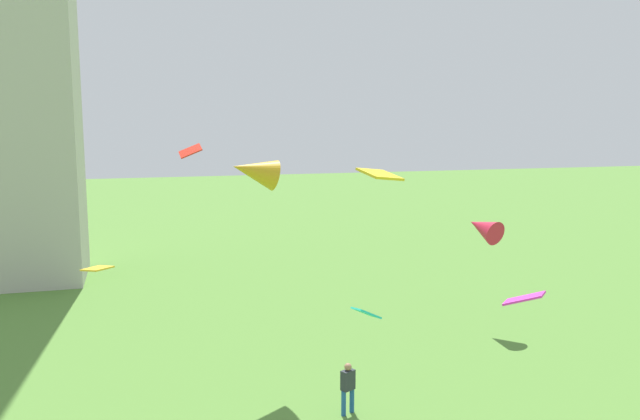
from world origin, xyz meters
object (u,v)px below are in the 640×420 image
(kite_flying_6, at_px, (190,151))
(kite_flying_2, at_px, (524,298))
(kite_flying_1, at_px, (97,268))
(kite_flying_4, at_px, (483,228))
(kite_flying_8, at_px, (254,171))
(kite_flying_3, at_px, (366,313))
(kite_flying_7, at_px, (379,174))
(person_1, at_px, (348,385))

(kite_flying_6, bearing_deg, kite_flying_2, -56.11)
(kite_flying_1, distance_m, kite_flying_2, 14.65)
(kite_flying_4, distance_m, kite_flying_8, 12.56)
(kite_flying_6, xyz_separation_m, kite_flying_8, (2.48, 0.76, -0.85))
(kite_flying_3, distance_m, kite_flying_8, 10.14)
(kite_flying_4, bearing_deg, kite_flying_7, 26.72)
(person_1, height_order, kite_flying_6, kite_flying_6)
(kite_flying_3, relative_size, kite_flying_8, 0.44)
(kite_flying_8, bearing_deg, person_1, 21.10)
(kite_flying_2, bearing_deg, person_1, 146.39)
(kite_flying_3, bearing_deg, person_1, -12.73)
(kite_flying_1, distance_m, kite_flying_4, 18.12)
(kite_flying_4, height_order, kite_flying_8, kite_flying_8)
(kite_flying_3, bearing_deg, kite_flying_8, 7.67)
(kite_flying_2, xyz_separation_m, kite_flying_7, (-0.88, 6.94, 2.34))
(kite_flying_3, bearing_deg, kite_flying_4, -39.51)
(person_1, xyz_separation_m, kite_flying_1, (-8.20, 3.25, 3.95))
(kite_flying_3, distance_m, kite_flying_6, 10.29)
(kite_flying_2, xyz_separation_m, kite_flying_6, (-6.57, 11.28, 2.98))
(kite_flying_1, relative_size, kite_flying_8, 0.58)
(kite_flying_2, height_order, kite_flying_6, kite_flying_6)
(kite_flying_1, distance_m, kite_flying_8, 6.79)
(kite_flying_4, distance_m, kite_flying_7, 12.16)
(kite_flying_2, height_order, kite_flying_4, kite_flying_2)
(kite_flying_4, bearing_deg, kite_flying_6, -1.88)
(person_1, relative_size, kite_flying_2, 1.72)
(kite_flying_2, distance_m, kite_flying_4, 16.75)
(kite_flying_4, bearing_deg, kite_flying_1, -2.72)
(kite_flying_3, height_order, kite_flying_4, kite_flying_4)
(kite_flying_2, relative_size, kite_flying_7, 0.66)
(person_1, height_order, kite_flying_3, kite_flying_3)
(kite_flying_2, bearing_deg, kite_flying_7, 140.46)
(kite_flying_4, xyz_separation_m, kite_flying_6, (-14.28, -3.55, 4.09))
(person_1, relative_size, kite_flying_1, 1.52)
(kite_flying_3, xyz_separation_m, kite_flying_6, (-3.56, 8.89, 3.78))
(person_1, bearing_deg, kite_flying_8, -88.72)
(kite_flying_2, relative_size, kite_flying_4, 0.50)
(kite_flying_2, bearing_deg, kite_flying_1, 176.11)
(person_1, relative_size, kite_flying_7, 1.14)
(person_1, xyz_separation_m, kite_flying_4, (9.45, 7.36, 3.90))
(kite_flying_2, height_order, kite_flying_7, kite_flying_7)
(kite_flying_3, relative_size, kite_flying_4, 0.42)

